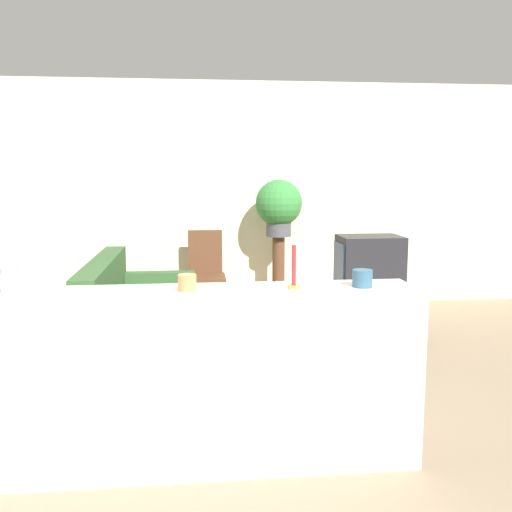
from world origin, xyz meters
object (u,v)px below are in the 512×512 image
couch (138,322)px  television (369,265)px  wooden_chair (206,269)px  decorative_bowl (21,281)px  potted_plant (279,205)px

couch → television: television is taller
wooden_chair → couch: bearing=-115.2°
television → wooden_chair: bearing=136.7°
television → decorative_bowl: decorative_bowl is taller
television → decorative_bowl: 3.25m
couch → decorative_bowl: bearing=-100.9°
potted_plant → wooden_chair: bearing=-179.3°
decorative_bowl → wooden_chair: bearing=73.1°
potted_plant → decorative_bowl: (-1.89, -3.43, -0.19)m
couch → wooden_chair: wooden_chair is taller
television → potted_plant: bearing=114.3°
couch → wooden_chair: size_ratio=2.00×
couch → potted_plant: bearing=42.8°
wooden_chair → decorative_bowl: size_ratio=5.01×
television → couch: bearing=179.3°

